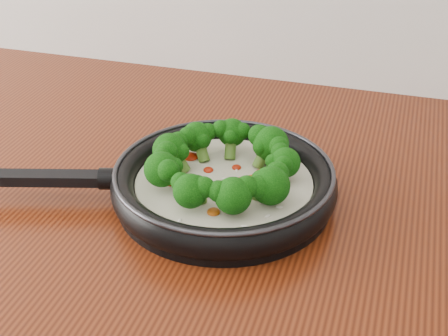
% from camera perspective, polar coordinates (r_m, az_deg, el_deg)
% --- Properties ---
extents(skillet, '(0.49, 0.37, 0.08)m').
position_cam_1_polar(skillet, '(0.83, -0.18, -1.11)').
color(skillet, black).
rests_on(skillet, counter).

